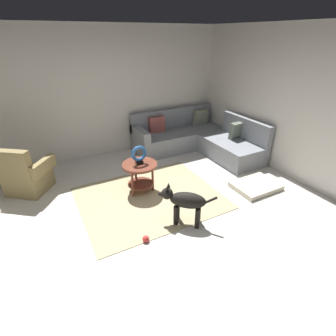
{
  "coord_description": "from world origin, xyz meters",
  "views": [
    {
      "loc": [
        -1.32,
        -2.7,
        2.5
      ],
      "look_at": [
        0.45,
        0.6,
        0.55
      ],
      "focal_mm": 27.66,
      "sensor_mm": 36.0,
      "label": 1
    }
  ],
  "objects_px": {
    "side_table": "(140,170)",
    "dog_toy_ball": "(146,239)",
    "dog": "(185,201)",
    "dog_bed_mat": "(256,186)",
    "torus_sculpture": "(139,155)",
    "armchair": "(26,176)",
    "sectional_couch": "(197,139)"
  },
  "relations": [
    {
      "from": "torus_sculpture",
      "to": "dog_bed_mat",
      "type": "distance_m",
      "value": 2.18
    },
    {
      "from": "sectional_couch",
      "to": "dog_toy_ball",
      "type": "bearing_deg",
      "value": -136.05
    },
    {
      "from": "torus_sculpture",
      "to": "dog_bed_mat",
      "type": "bearing_deg",
      "value": -25.76
    },
    {
      "from": "side_table",
      "to": "dog_toy_ball",
      "type": "bearing_deg",
      "value": -110.0
    },
    {
      "from": "armchair",
      "to": "torus_sculpture",
      "type": "xyz_separation_m",
      "value": [
        1.75,
        -0.91,
        0.39
      ]
    },
    {
      "from": "torus_sculpture",
      "to": "dog",
      "type": "relative_size",
      "value": 0.48
    },
    {
      "from": "torus_sculpture",
      "to": "dog_bed_mat",
      "type": "height_order",
      "value": "torus_sculpture"
    },
    {
      "from": "torus_sculpture",
      "to": "dog_toy_ball",
      "type": "xyz_separation_m",
      "value": [
        -0.44,
        -1.21,
        -0.66
      ]
    },
    {
      "from": "torus_sculpture",
      "to": "side_table",
      "type": "bearing_deg",
      "value": 90.0
    },
    {
      "from": "side_table",
      "to": "dog",
      "type": "bearing_deg",
      "value": -78.78
    },
    {
      "from": "side_table",
      "to": "armchair",
      "type": "bearing_deg",
      "value": 152.5
    },
    {
      "from": "side_table",
      "to": "dog_bed_mat",
      "type": "distance_m",
      "value": 2.11
    },
    {
      "from": "sectional_couch",
      "to": "torus_sculpture",
      "type": "bearing_deg",
      "value": -151.32
    },
    {
      "from": "armchair",
      "to": "torus_sculpture",
      "type": "relative_size",
      "value": 3.07
    },
    {
      "from": "dog",
      "to": "dog_toy_ball",
      "type": "distance_m",
      "value": 0.75
    },
    {
      "from": "side_table",
      "to": "dog",
      "type": "distance_m",
      "value": 1.14
    },
    {
      "from": "armchair",
      "to": "dog_bed_mat",
      "type": "bearing_deg",
      "value": 10.55
    },
    {
      "from": "dog",
      "to": "dog_bed_mat",
      "type": "bearing_deg",
      "value": -42.2
    },
    {
      "from": "dog_bed_mat",
      "to": "dog",
      "type": "relative_size",
      "value": 1.18
    },
    {
      "from": "dog_bed_mat",
      "to": "dog_toy_ball",
      "type": "height_order",
      "value": "dog_toy_ball"
    },
    {
      "from": "dog_bed_mat",
      "to": "dog",
      "type": "xyz_separation_m",
      "value": [
        -1.65,
        -0.21,
        0.33
      ]
    },
    {
      "from": "side_table",
      "to": "dog_bed_mat",
      "type": "bearing_deg",
      "value": -25.76
    },
    {
      "from": "armchair",
      "to": "dog_bed_mat",
      "type": "xyz_separation_m",
      "value": [
        3.62,
        -1.82,
        -0.28
      ]
    },
    {
      "from": "armchair",
      "to": "dog_toy_ball",
      "type": "bearing_deg",
      "value": -21.15
    },
    {
      "from": "dog_bed_mat",
      "to": "side_table",
      "type": "bearing_deg",
      "value": 154.24
    },
    {
      "from": "dog_toy_ball",
      "to": "armchair",
      "type": "bearing_deg",
      "value": 121.69
    },
    {
      "from": "dog",
      "to": "dog_toy_ball",
      "type": "bearing_deg",
      "value": 138.9
    },
    {
      "from": "dog",
      "to": "dog_toy_ball",
      "type": "relative_size",
      "value": 7.26
    },
    {
      "from": "sectional_couch",
      "to": "dog_bed_mat",
      "type": "xyz_separation_m",
      "value": [
        -0.01,
        -1.93,
        -0.25
      ]
    },
    {
      "from": "torus_sculpture",
      "to": "dog_toy_ball",
      "type": "height_order",
      "value": "torus_sculpture"
    },
    {
      "from": "sectional_couch",
      "to": "dog",
      "type": "bearing_deg",
      "value": -127.8
    },
    {
      "from": "side_table",
      "to": "sectional_couch",
      "type": "bearing_deg",
      "value": 28.68
    }
  ]
}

